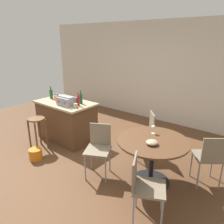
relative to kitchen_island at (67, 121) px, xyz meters
The scene contains 21 objects.
ground_plane 1.14m from the kitchen_island, 29.05° to the right, with size 8.80×8.80×0.00m, color brown.
back_wall 2.81m from the kitchen_island, 69.86° to the left, with size 8.00×0.10×2.70m, color beige.
kitchen_island is the anchor object (origin of this frame).
wooden_stool 0.70m from the kitchen_island, 98.71° to the right, with size 0.33×0.33×0.68m.
dining_table 2.33m from the kitchen_island, ahead, with size 1.11×1.11×0.75m.
folding_chair_near 2.78m from the kitchen_island, 20.17° to the right, with size 0.54×0.54×0.88m.
folding_chair_far 3.06m from the kitchen_island, ahead, with size 0.56×0.56×0.88m.
folding_chair_left 1.86m from the kitchen_island, 15.06° to the left, with size 0.56×0.56×0.88m.
folding_chair_right 1.61m from the kitchen_island, 20.66° to the right, with size 0.54×0.54×0.88m.
toolbox 0.59m from the kitchen_island, 31.26° to the right, with size 0.38×0.27×0.19m.
bottle_0 0.71m from the kitchen_island, ahead, with size 0.06×0.06×0.29m.
bottle_1 0.68m from the kitchen_island, 21.97° to the left, with size 0.07×0.07×0.30m.
bottle_2 0.74m from the kitchen_island, behind, with size 0.07×0.07×0.29m.
cup_0 0.66m from the kitchen_island, 166.69° to the left, with size 0.11×0.07×0.10m.
cup_1 0.54m from the kitchen_island, 134.78° to the left, with size 0.11×0.07×0.08m.
cup_2 0.57m from the kitchen_island, behind, with size 0.12×0.08×0.11m.
cup_3 0.52m from the kitchen_island, 115.81° to the right, with size 0.12×0.08×0.10m.
cup_4 0.72m from the kitchen_island, 16.36° to the right, with size 0.12×0.08×0.09m.
wine_glass 2.24m from the kitchen_island, ahead, with size 0.07×0.07×0.14m.
serving_bowl 2.43m from the kitchen_island, ahead, with size 0.18×0.18×0.07m, color tan.
plastic_bucket 1.08m from the kitchen_island, 76.54° to the right, with size 0.25×0.25×0.21m, color orange.
Camera 1 is at (2.80, -2.46, 2.23)m, focal length 34.82 mm.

